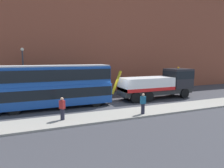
{
  "coord_description": "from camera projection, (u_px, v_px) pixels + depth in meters",
  "views": [
    {
      "loc": [
        -8.11,
        -18.6,
        4.73
      ],
      "look_at": [
        -0.25,
        0.39,
        2.0
      ],
      "focal_mm": 31.53,
      "sensor_mm": 36.0,
      "label": 1
    }
  ],
  "objects": [
    {
      "name": "near_kerb",
      "position": [
        135.0,
        113.0,
        16.88
      ],
      "size": [
        60.0,
        2.8,
        0.15
      ],
      "primitive_type": "cube",
      "color": "gray",
      "rests_on": "ground_plane"
    },
    {
      "name": "building_facade",
      "position": [
        94.0,
        33.0,
        26.41
      ],
      "size": [
        60.0,
        1.5,
        16.0
      ],
      "color": "brown",
      "rests_on": "ground_plane"
    },
    {
      "name": "pedestrian_onlooker",
      "position": [
        62.0,
        109.0,
        14.56
      ],
      "size": [
        0.45,
        0.48,
        1.71
      ],
      "rotation": [
        0.0,
        0.0,
        0.63
      ],
      "color": "#232333",
      "rests_on": "near_kerb"
    },
    {
      "name": "recovery_tow_truck",
      "position": [
        159.0,
        83.0,
        23.04
      ],
      "size": [
        10.14,
        2.67,
        3.67
      ],
      "rotation": [
        0.0,
        0.0,
        0.0
      ],
      "color": "#2D2D2D",
      "rests_on": "ground_plane"
    },
    {
      "name": "ground_plane",
      "position": [
        116.0,
        103.0,
        20.73
      ],
      "size": [
        120.0,
        120.0,
        0.0
      ],
      "primitive_type": "plane",
      "color": "#38383D"
    },
    {
      "name": "double_decker_bus",
      "position": [
        53.0,
        85.0,
        18.42
      ],
      "size": [
        11.05,
        2.58,
        4.06
      ],
      "rotation": [
        0.0,
        0.0,
        0.0
      ],
      "color": "#19479E",
      "rests_on": "ground_plane"
    },
    {
      "name": "street_lamp",
      "position": [
        23.0,
        69.0,
        21.65
      ],
      "size": [
        0.36,
        0.36,
        5.83
      ],
      "color": "#38383D",
      "rests_on": "ground_plane"
    },
    {
      "name": "pedestrian_bystander",
      "position": [
        143.0,
        104.0,
        16.13
      ],
      "size": [
        0.41,
        0.31,
        1.71
      ],
      "rotation": [
        0.0,
        0.0,
        1.62
      ],
      "color": "#232333",
      "rests_on": "near_kerb"
    }
  ]
}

